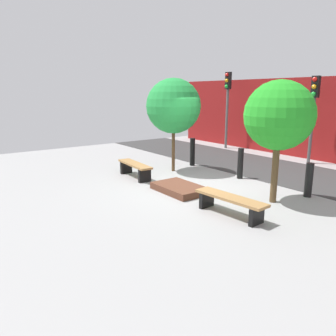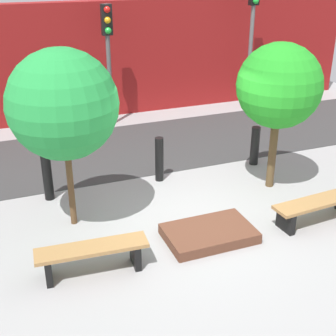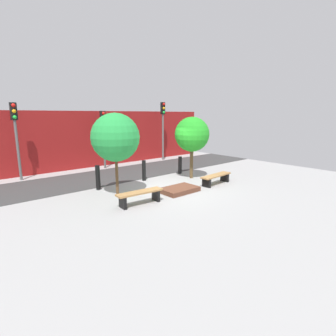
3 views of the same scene
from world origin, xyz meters
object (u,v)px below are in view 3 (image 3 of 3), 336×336
at_px(traffic_light_mid_east, 163,121).
at_px(tree_behind_right_bench, 192,135).
at_px(bollard_left, 144,171).
at_px(traffic_light_mid_west, 103,129).
at_px(planter_bed, 179,190).
at_px(bollard_far_left, 98,178).
at_px(bollard_center, 180,165).
at_px(bench_left, 140,195).
at_px(bench_right, 216,177).
at_px(traffic_light_west, 15,127).
at_px(tree_behind_left_bench, 115,138).

bearing_deg(traffic_light_mid_east, tree_behind_right_bench, -115.06).
bearing_deg(bollard_left, traffic_light_mid_west, 90.00).
relative_size(planter_bed, traffic_light_mid_west, 0.46).
xyz_separation_m(tree_behind_right_bench, bollard_far_left, (-4.35, 1.09, -1.60)).
xyz_separation_m(tree_behind_right_bench, bollard_center, (0.27, 1.09, -1.66)).
xyz_separation_m(bench_left, bollard_center, (4.35, 2.62, 0.12)).
bearing_deg(bench_right, traffic_light_mid_west, 103.26).
height_order(bench_right, bollard_far_left, bollard_far_left).
relative_size(bench_right, bollard_far_left, 1.73).
bearing_deg(traffic_light_west, traffic_light_mid_west, -0.01).
height_order(tree_behind_left_bench, tree_behind_right_bench, tree_behind_left_bench).
xyz_separation_m(planter_bed, bollard_left, (0.00, 2.42, 0.39)).
bearing_deg(bollard_left, planter_bed, -90.00).
bearing_deg(traffic_light_mid_west, bollard_far_left, -120.94).
bearing_deg(planter_bed, traffic_light_mid_east, 55.24).
bearing_deg(traffic_light_mid_west, bench_left, -107.50).
relative_size(tree_behind_right_bench, traffic_light_mid_west, 0.91).
bearing_deg(planter_bed, traffic_light_west, 124.76).
bearing_deg(traffic_light_west, bollard_center, -30.05).
relative_size(planter_bed, traffic_light_west, 0.42).
bearing_deg(tree_behind_right_bench, bench_left, -159.45).
height_order(planter_bed, traffic_light_mid_east, traffic_light_mid_east).
height_order(bollard_left, traffic_light_west, traffic_light_west).
bearing_deg(bench_right, planter_bed, 170.15).
relative_size(bench_left, bollard_left, 1.77).
distance_m(tree_behind_left_bench, tree_behind_right_bench, 4.08).
distance_m(tree_behind_left_bench, traffic_light_west, 5.46).
distance_m(planter_bed, tree_behind_left_bench, 3.22).
height_order(tree_behind_right_bench, traffic_light_mid_west, traffic_light_mid_west).
height_order(bench_right, tree_behind_right_bench, tree_behind_right_bench).
xyz_separation_m(bollard_left, traffic_light_mid_west, (0.00, 3.85, 1.77)).
xyz_separation_m(tree_behind_left_bench, traffic_light_mid_east, (6.39, 4.94, 0.44)).
xyz_separation_m(traffic_light_west, traffic_light_mid_west, (4.35, -0.00, -0.22)).
bearing_deg(bollard_left, bollard_far_left, 180.00).
bearing_deg(planter_bed, tree_behind_left_bench, 146.91).
height_order(bollard_center, traffic_light_west, traffic_light_west).
bearing_deg(tree_behind_left_bench, traffic_light_mid_east, 37.71).
distance_m(bollard_center, traffic_light_west, 7.96).
bearing_deg(planter_bed, bollard_far_left, 133.71).
xyz_separation_m(bench_left, traffic_light_mid_west, (2.04, 6.47, 1.92)).
bearing_deg(bench_left, traffic_light_mid_west, 76.74).
distance_m(planter_bed, traffic_light_west, 7.99).
bearing_deg(traffic_light_mid_east, bench_right, -109.65).
distance_m(bollard_far_left, bollard_center, 4.62).
height_order(bollard_far_left, traffic_light_mid_west, traffic_light_mid_west).
bearing_deg(tree_behind_left_bench, bollard_center, 14.03).
distance_m(bollard_left, traffic_light_mid_east, 6.20).
xyz_separation_m(tree_behind_left_bench, traffic_light_west, (-2.31, 4.94, 0.27)).
distance_m(bench_left, traffic_light_west, 7.20).
relative_size(bollard_far_left, traffic_light_mid_east, 0.27).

